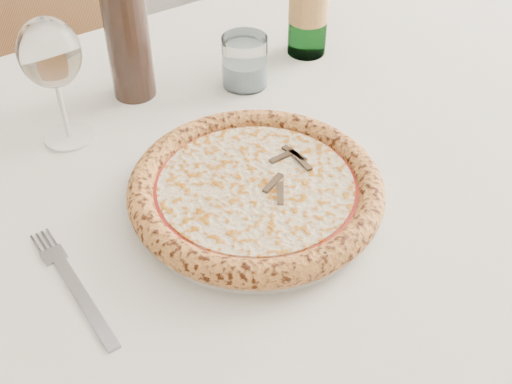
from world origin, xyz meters
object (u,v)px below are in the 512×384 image
(plate, at_px, (256,199))
(wine_bottle, at_px, (126,27))
(dining_table, at_px, (216,207))
(tumbler, at_px, (245,64))
(pizza, at_px, (256,188))
(wine_glass, at_px, (50,56))
(chair_far, at_px, (69,68))

(plate, distance_m, wine_bottle, 0.34)
(dining_table, relative_size, tumbler, 19.57)
(dining_table, distance_m, pizza, 0.15)
(plate, bearing_deg, wine_glass, 116.05)
(chair_far, relative_size, wine_bottle, 3.43)
(wine_glass, bearing_deg, tumbler, -5.84)
(pizza, xyz_separation_m, wine_bottle, (0.00, 0.33, 0.09))
(wine_bottle, bearing_deg, tumbler, -26.61)
(tumbler, distance_m, wine_bottle, 0.19)
(dining_table, height_order, pizza, pizza)
(pizza, xyz_separation_m, tumbler, (0.16, 0.25, 0.01))
(chair_far, bearing_deg, wine_bottle, -97.63)
(chair_far, xyz_separation_m, wine_glass, (-0.20, -0.57, 0.36))
(tumbler, bearing_deg, wine_glass, 174.16)
(chair_far, bearing_deg, plate, -94.71)
(dining_table, xyz_separation_m, tumbler, (0.16, 0.15, 0.12))
(chair_far, distance_m, wine_bottle, 0.62)
(dining_table, xyz_separation_m, chair_far, (0.07, 0.74, -0.14))
(wine_glass, xyz_separation_m, wine_bottle, (0.14, 0.05, -0.02))
(pizza, distance_m, tumbler, 0.29)
(chair_far, xyz_separation_m, wine_bottle, (-0.07, -0.52, 0.34))
(plate, distance_m, pizza, 0.02)
(dining_table, bearing_deg, tumbler, 42.76)
(plate, height_order, pizza, pizza)
(dining_table, height_order, wine_bottle, wine_bottle)
(dining_table, height_order, plate, plate)
(chair_far, relative_size, wine_glass, 4.95)
(pizza, relative_size, wine_bottle, 1.20)
(chair_far, bearing_deg, pizza, -94.71)
(tumbler, relative_size, wine_bottle, 0.30)
(pizza, bearing_deg, chair_far, 85.29)
(plate, bearing_deg, tumbler, 57.26)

